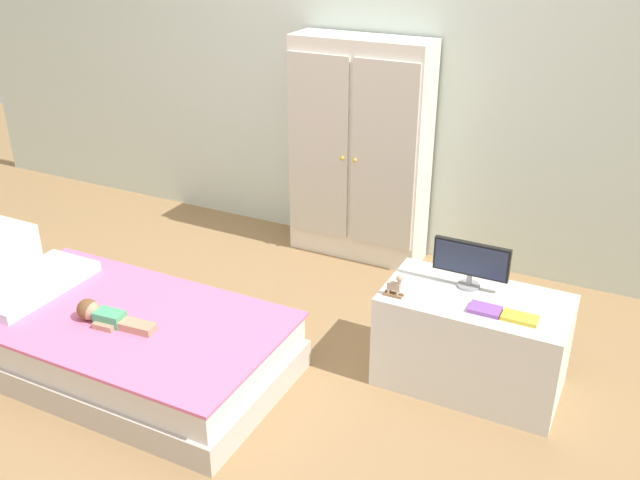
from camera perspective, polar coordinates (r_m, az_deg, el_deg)
ground_plane at (r=3.34m, az=-6.39°, el=-10.80°), size 10.00×10.00×0.02m
back_wall at (r=4.14m, az=4.94°, el=17.02°), size 6.40×0.05×2.70m
bed at (r=3.38m, az=-15.54°, el=-8.07°), size 1.50×0.82×0.29m
pillow at (r=3.66m, az=-22.36°, el=-3.36°), size 0.32×0.59×0.05m
doll at (r=3.27m, az=-17.39°, el=-5.82°), size 0.39×0.14×0.10m
wardrobe at (r=4.14m, az=3.22°, el=7.24°), size 0.81×0.31×1.32m
tv_stand at (r=3.20m, az=12.29°, el=-8.05°), size 0.79×0.44×0.45m
tv_monitor at (r=3.10m, az=12.21°, el=-1.70°), size 0.33×0.10×0.21m
rocking_horse_toy at (r=3.01m, az=6.16°, el=-3.79°), size 0.09×0.04×0.10m
book_purple at (r=2.98m, az=13.30°, el=-5.54°), size 0.13×0.09×0.02m
book_yellow at (r=2.96m, az=15.99°, el=-6.12°), size 0.15×0.08×0.02m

